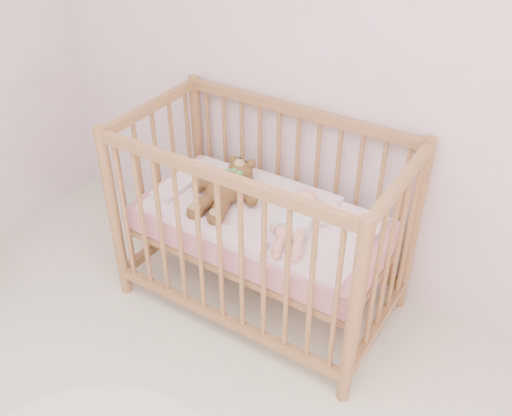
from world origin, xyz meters
The scene contains 6 objects.
wall_back centered at (0.00, 2.00, 1.35)m, with size 4.00×0.02×2.70m, color white.
crib centered at (-0.35, 1.60, 0.50)m, with size 1.36×0.76×1.00m, color olive, non-canonical shape.
mattress centered at (-0.35, 1.60, 0.49)m, with size 1.22×0.62×0.13m, color #C77C88.
blanket centered at (-0.35, 1.60, 0.56)m, with size 1.10×0.58×0.06m, color #F4A8BB, non-canonical shape.
baby centered at (-0.14, 1.58, 0.64)m, with size 0.24×0.50×0.12m, color white, non-canonical shape.
teddy_bear centered at (-0.55, 1.58, 0.65)m, with size 0.37×0.53×0.15m, color brown, non-canonical shape.
Camera 1 is at (0.83, -0.32, 2.18)m, focal length 40.00 mm.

